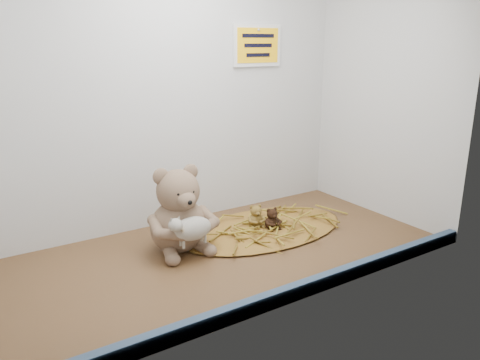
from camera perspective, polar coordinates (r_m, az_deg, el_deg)
alcove_shell at (r=126.56cm, az=-3.97°, el=11.42°), size 120.40×60.20×90.40cm
front_rail at (r=109.17cm, az=6.40°, el=-13.45°), size 119.28×2.20×3.60cm
straw_bed at (r=146.01cm, az=2.89°, el=-5.90°), size 55.10×31.99×1.07cm
main_teddy at (r=129.91cm, az=-7.57°, el=-3.49°), size 20.18×21.22×24.09cm
toy_lamb at (r=123.69cm, az=-5.80°, el=-5.93°), size 13.69×8.36×8.85cm
mini_teddy_tan at (r=145.23cm, az=1.93°, el=-4.27°), size 7.08×7.32×7.17cm
mini_teddy_brown at (r=143.87cm, az=3.90°, el=-4.60°), size 5.83×6.11×6.74cm
wall_sign at (r=159.26cm, az=2.10°, el=16.08°), size 16.00×1.20×11.00cm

